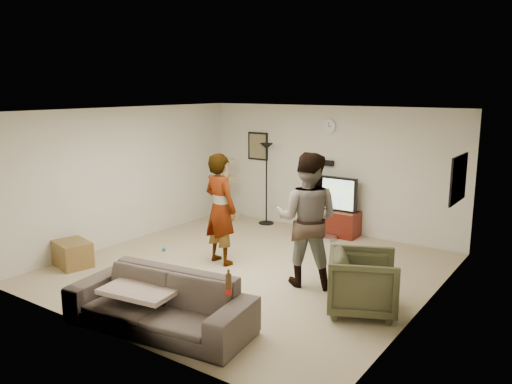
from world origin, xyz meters
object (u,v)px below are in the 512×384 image
Objects in this scene: floor_lamp at (266,184)px; sofa at (159,302)px; cat_tree at (225,190)px; person_right at (307,219)px; person_left at (220,209)px; side_table at (73,254)px; tv at (330,193)px; tv_stand at (329,222)px; beer_bottle at (229,285)px; armchair at (363,283)px.

sofa is at bearing -71.12° from floor_lamp.
sofa is at bearing -60.80° from cat_tree.
floor_lamp is 3.42m from person_right.
person_left is 2.96× the size of side_table.
person_left reaches higher than tv.
tv_stand is 1.93× the size of side_table.
beer_bottle is (1.22, -4.80, 0.54)m from tv_stand.
sofa is 9.11× the size of beer_bottle.
person_right reaches higher than tv_stand.
person_right is (1.61, -0.01, 0.07)m from person_left.
tv_stand is 0.86× the size of cat_tree.
person_right is (0.91, -2.55, 0.73)m from tv_stand.
sofa is at bearing 180.00° from beer_bottle.
person_right is 2.46m from sofa.
tv_stand is at bearing -87.42° from person_right.
floor_lamp is 2.77× the size of side_table.
armchair is at bearing -56.51° from tv_stand.
cat_tree is (-2.28, -0.41, -0.13)m from tv.
tv_stand is 0.58m from tv.
person_right reaches higher than person_left.
tv is 1.29× the size of armchair.
person_left is (-0.70, -2.54, 0.09)m from tv.
tv_stand is 0.52× the size of sofa.
sofa is 2.56m from armchair.
tv_stand reaches higher than side_table.
armchair is at bearing -177.91° from person_left.
tv_stand is 0.61× the size of person_right.
floor_lamp is at bearing -63.54° from person_right.
floor_lamp reaches higher than cat_tree.
floor_lamp is at bearing 22.29° from cat_tree.
sofa is 2.63× the size of armchair.
sofa is (2.46, -4.40, -0.36)m from cat_tree.
person_right reaches higher than tv.
floor_lamp is (-1.45, -0.06, 0.61)m from tv_stand.
sofa is 2.85m from side_table.
cat_tree is 3.85m from person_right.
tv is at bearing 0.00° from tv_stand.
beer_bottle reaches higher than armchair.
tv is 0.57× the size of person_right.
tv reaches higher than armchair.
person_right reaches higher than side_table.
person_right is (0.91, -2.55, 0.15)m from tv.
cat_tree reaches higher than side_table.
armchair is (4.26, -2.58, -0.30)m from cat_tree.
person_left is at bearing -105.43° from tv_stand.
floor_lamp is 5.04m from sofa.
tv is at bearing -87.42° from person_right.
floor_lamp is at bearing 100.97° from sofa.
cat_tree is at bearing 85.57° from side_table.
side_table is at bearing -105.70° from floor_lamp.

